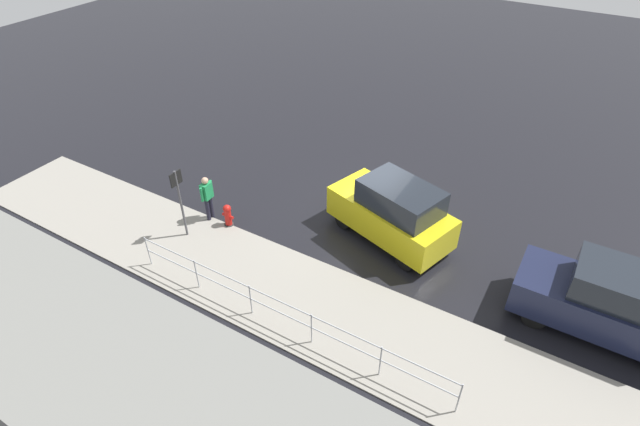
{
  "coord_description": "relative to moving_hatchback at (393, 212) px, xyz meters",
  "views": [
    {
      "loc": [
        -5.43,
        11.99,
        10.12
      ],
      "look_at": [
        0.79,
        1.55,
        0.9
      ],
      "focal_mm": 28.0,
      "sensor_mm": 36.0,
      "label": 1
    }
  ],
  "objects": [
    {
      "name": "kerb_strip",
      "position": [
        1.17,
        3.69,
        -1.01
      ],
      "size": [
        24.0,
        3.2,
        0.04
      ],
      "primitive_type": "cube",
      "color": "gray",
      "rests_on": "ground"
    },
    {
      "name": "fire_hydrant",
      "position": [
        4.76,
        2.1,
        -0.63
      ],
      "size": [
        0.42,
        0.31,
        0.8
      ],
      "color": "red",
      "rests_on": "ground"
    },
    {
      "name": "ground_plane",
      "position": [
        1.17,
        -0.51,
        -1.03
      ],
      "size": [
        60.0,
        60.0,
        0.0
      ],
      "primitive_type": "plane",
      "color": "black"
    },
    {
      "name": "moving_hatchback",
      "position": [
        0.0,
        0.0,
        0.0
      ],
      "size": [
        4.23,
        2.78,
        2.06
      ],
      "color": "yellow",
      "rests_on": "ground"
    },
    {
      "name": "parked_sedan",
      "position": [
        -6.12,
        0.6,
        -0.03
      ],
      "size": [
        4.31,
        1.77,
        1.98
      ],
      "color": "#191E38",
      "rests_on": "ground"
    },
    {
      "name": "pedestrian",
      "position": [
        5.5,
        2.14,
        -0.07
      ],
      "size": [
        0.26,
        0.57,
        1.62
      ],
      "color": "#1E8C4C",
      "rests_on": "ground"
    },
    {
      "name": "metal_railing",
      "position": [
        0.92,
        4.74,
        -0.31
      ],
      "size": [
        9.28,
        0.04,
        1.05
      ],
      "color": "#B7BABF",
      "rests_on": "ground"
    },
    {
      "name": "sign_post",
      "position": [
        5.57,
        3.18,
        0.55
      ],
      "size": [
        0.07,
        0.44,
        2.4
      ],
      "color": "#4C4C51",
      "rests_on": "ground"
    }
  ]
}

